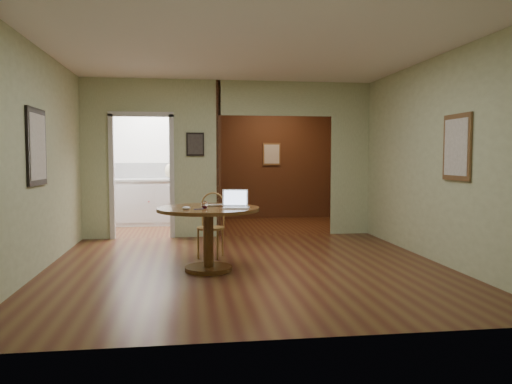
{
  "coord_description": "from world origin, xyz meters",
  "views": [
    {
      "loc": [
        -0.74,
        -6.13,
        1.38
      ],
      "look_at": [
        0.08,
        -0.2,
        0.96
      ],
      "focal_mm": 35.0,
      "sensor_mm": 36.0,
      "label": 1
    }
  ],
  "objects": [
    {
      "name": "floor",
      "position": [
        0.0,
        0.0,
        0.0
      ],
      "size": [
        5.0,
        5.0,
        0.0
      ],
      "primitive_type": "plane",
      "color": "#471F14",
      "rests_on": "ground"
    },
    {
      "name": "room_shell",
      "position": [
        -0.47,
        3.1,
        1.29
      ],
      "size": [
        5.2,
        7.5,
        5.0
      ],
      "color": "white",
      "rests_on": "ground"
    },
    {
      "name": "dining_table",
      "position": [
        -0.49,
        -0.11,
        0.57
      ],
      "size": [
        1.24,
        1.24,
        0.77
      ],
      "rotation": [
        0.0,
        0.0,
        -0.01
      ],
      "color": "#5B3316",
      "rests_on": "ground"
    },
    {
      "name": "chair",
      "position": [
        -0.41,
        0.76,
        0.5
      ],
      "size": [
        0.48,
        0.48,
        0.89
      ],
      "rotation": [
        0.0,
        0.0,
        -0.32
      ],
      "color": "olive",
      "rests_on": "ground"
    },
    {
      "name": "open_laptop",
      "position": [
        -0.17,
        -0.21,
        0.83
      ],
      "size": [
        0.34,
        0.32,
        0.22
      ],
      "rotation": [
        0.0,
        0.0,
        -0.17
      ],
      "color": "white",
      "rests_on": "dining_table"
    },
    {
      "name": "closed_laptop",
      "position": [
        -0.41,
        0.0,
        0.79
      ],
      "size": [
        0.31,
        0.21,
        0.02
      ],
      "primitive_type": "imported",
      "rotation": [
        0.0,
        0.0,
        0.07
      ],
      "color": "#ADADB2",
      "rests_on": "dining_table"
    },
    {
      "name": "mouse",
      "position": [
        -0.75,
        -0.34,
        0.79
      ],
      "size": [
        0.1,
        0.06,
        0.04
      ],
      "primitive_type": "ellipsoid",
      "rotation": [
        0.0,
        0.0,
        -0.11
      ],
      "color": "white",
      "rests_on": "dining_table"
    },
    {
      "name": "wine_glass",
      "position": [
        -0.54,
        -0.24,
        0.82
      ],
      "size": [
        0.08,
        0.08,
        0.09
      ],
      "primitive_type": null,
      "color": "white",
      "rests_on": "dining_table"
    },
    {
      "name": "pen",
      "position": [
        -0.61,
        -0.31,
        0.78
      ],
      "size": [
        0.12,
        0.06,
        0.01
      ],
      "primitive_type": "cylinder",
      "rotation": [
        0.0,
        1.57,
        0.41
      ],
      "color": "navy",
      "rests_on": "dining_table"
    },
    {
      "name": "kitchen_cabinet",
      "position": [
        -1.35,
        4.2,
        0.47
      ],
      "size": [
        2.06,
        0.6,
        0.94
      ],
      "color": "silver",
      "rests_on": "ground"
    },
    {
      "name": "grocery_bag",
      "position": [
        -1.03,
        4.2,
        1.11
      ],
      "size": [
        0.41,
        0.38,
        0.33
      ],
      "primitive_type": "ellipsoid",
      "rotation": [
        0.0,
        0.0,
        0.37
      ],
      "color": "#C4B98F",
      "rests_on": "kitchen_cabinet"
    }
  ]
}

